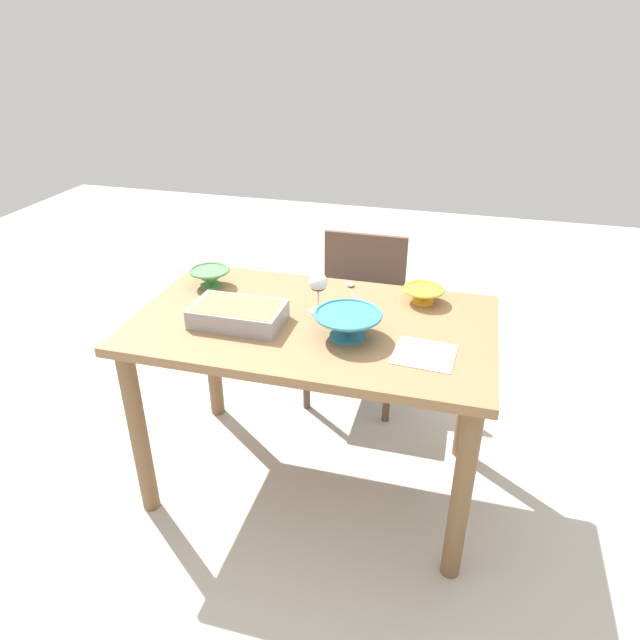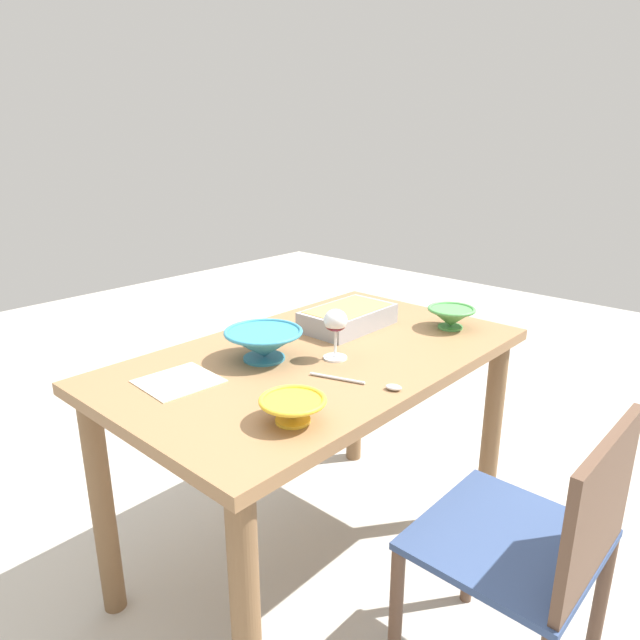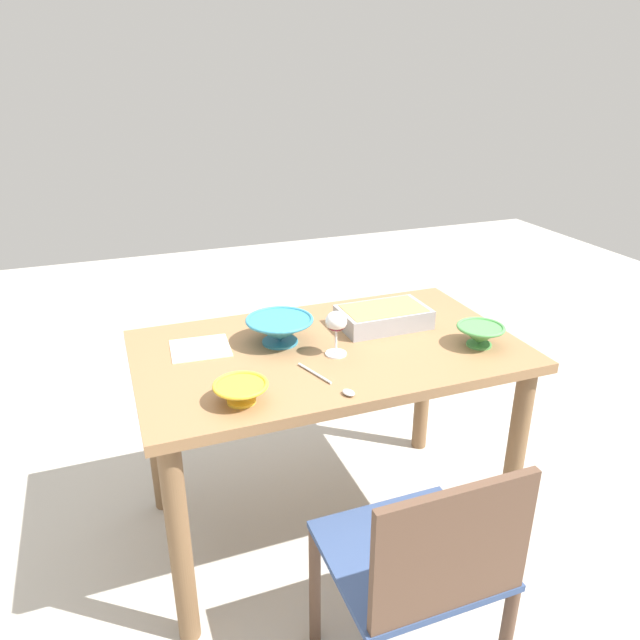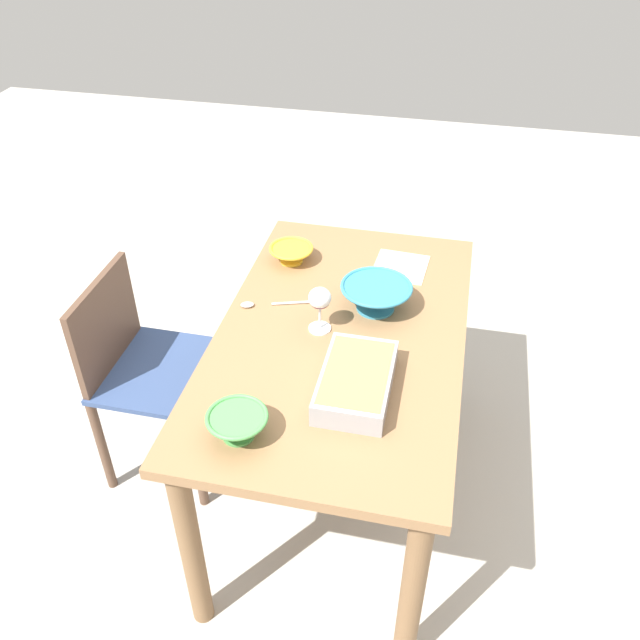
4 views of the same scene
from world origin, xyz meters
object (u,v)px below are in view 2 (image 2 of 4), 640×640
casserole_dish (348,316)px  dining_table (318,389)px  serving_bowl (264,343)px  serving_spoon (373,384)px  wine_glass (336,324)px  chair (536,548)px  small_bowl (293,408)px  napkin (179,381)px  mixing_bowl (451,316)px

casserole_dish → dining_table: bearing=19.9°
serving_bowl → serving_spoon: size_ratio=0.92×
wine_glass → serving_spoon: 0.25m
chair → wine_glass: bearing=-92.7°
small_bowl → serving_spoon: 0.29m
wine_glass → chair: bearing=87.3°
dining_table → napkin: bearing=-18.1°
serving_bowl → serving_spoon: (-0.06, 0.36, -0.05)m
serving_spoon → small_bowl: bearing=-3.5°
wine_glass → serving_bowl: bearing=-45.7°
dining_table → chair: bearing=87.9°
serving_bowl → mixing_bowl: bearing=157.4°
chair → small_bowl: small_bowl is taller
mixing_bowl → wine_glass: bearing=-12.8°
chair → serving_spoon: 0.56m
small_bowl → serving_bowl: 0.41m
mixing_bowl → serving_bowl: bearing=-22.6°
wine_glass → mixing_bowl: bearing=167.2°
dining_table → serving_bowl: 0.25m
dining_table → napkin: napkin is taller
mixing_bowl → casserole_dish: bearing=-49.1°
mixing_bowl → serving_bowl: 0.70m
chair → serving_spoon: chair is taller
napkin → serving_bowl: bearing=169.5°
wine_glass → mixing_bowl: size_ratio=0.94×
dining_table → serving_bowl: (0.15, -0.09, 0.17)m
small_bowl → serving_spoon: (-0.29, 0.02, -0.03)m
serving_spoon → napkin: size_ratio=1.30×
dining_table → serving_spoon: 0.32m
chair → casserole_dish: 0.95m
wine_glass → napkin: (0.43, -0.21, -0.11)m
serving_spoon → casserole_dish: bearing=-132.7°
serving_bowl → napkin: 0.28m
dining_table → mixing_bowl: size_ratio=7.96×
casserole_dish → serving_spoon: bearing=47.3°
casserole_dish → mixing_bowl: (-0.24, 0.27, 0.00)m
dining_table → chair: (0.03, 0.74, -0.18)m
dining_table → casserole_dish: bearing=-160.1°
serving_bowl → napkin: (0.27, -0.05, -0.05)m
wine_glass → mixing_bowl: 0.51m
mixing_bowl → napkin: (0.92, -0.32, -0.04)m
casserole_dish → napkin: bearing=-3.8°
mixing_bowl → serving_spoon: (0.58, 0.10, -0.04)m
casserole_dish → chair: bearing=71.2°
casserole_dish → wine_glass: bearing=32.7°
wine_glass → serving_spoon: size_ratio=0.60×
mixing_bowl → dining_table: bearing=-20.0°
chair → mixing_bowl: mixing_bowl is taller
casserole_dish → napkin: casserole_dish is taller
mixing_bowl → serving_bowl: serving_bowl is taller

